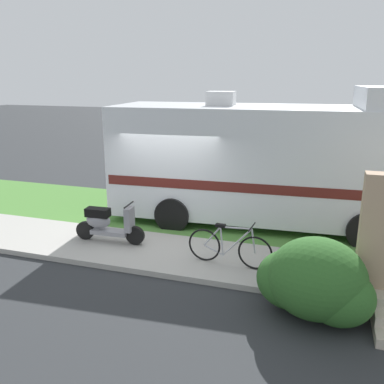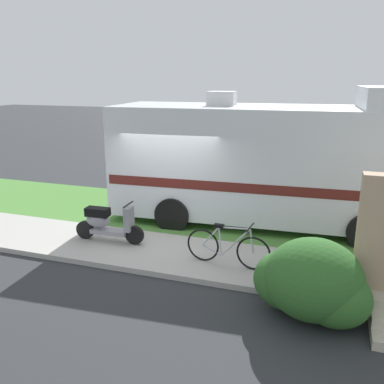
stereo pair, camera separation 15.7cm
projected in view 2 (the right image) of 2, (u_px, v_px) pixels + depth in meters
ground_plane at (166, 235)px, 10.41m from camera, size 80.00×80.00×0.00m
sidewalk at (146, 251)px, 9.30m from camera, size 24.00×2.00×0.12m
grass_strip at (186, 215)px, 11.76m from camera, size 24.00×3.40×0.08m
motorhome_rv at (270, 161)px, 10.73m from camera, size 8.08×3.00×3.64m
scooter at (106, 223)px, 9.59m from camera, size 1.71×0.50×0.97m
bicycle at (228, 247)px, 8.36m from camera, size 1.78×0.52×0.91m
pickup_truck_near at (223, 154)px, 15.90m from camera, size 5.49×2.50×1.84m
bush_by_porch at (311, 283)px, 6.66m from camera, size 1.90×1.43×1.35m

